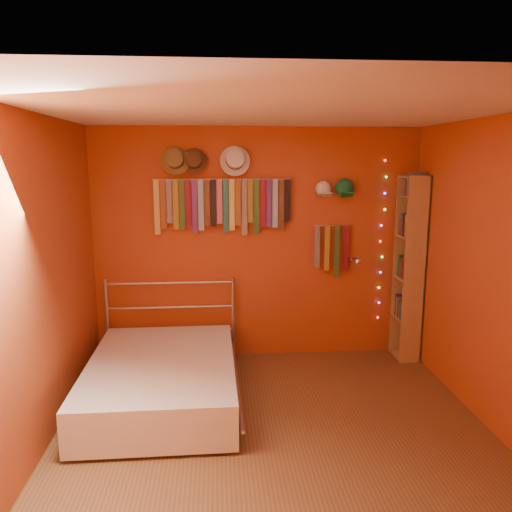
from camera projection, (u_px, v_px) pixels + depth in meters
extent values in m
plane|color=brown|center=(275.00, 438.00, 3.93)|extent=(3.50, 3.50, 0.00)
cube|color=#AE3A1C|center=(258.00, 245.00, 5.40)|extent=(3.50, 0.02, 2.50)
cube|color=#AE3A1C|center=(503.00, 280.00, 3.83)|extent=(0.02, 3.50, 2.50)
cube|color=#AE3A1C|center=(33.00, 289.00, 3.56)|extent=(0.02, 3.50, 2.50)
cube|color=white|center=(278.00, 109.00, 3.45)|extent=(3.50, 3.50, 0.02)
cylinder|color=#B3B3B8|center=(222.00, 179.00, 5.19)|extent=(1.45, 0.01, 0.01)
cube|color=#B9A74A|center=(157.00, 207.00, 5.19)|extent=(0.06, 0.01, 0.57)
cube|color=brown|center=(163.00, 204.00, 5.18)|extent=(0.06, 0.01, 0.51)
cube|color=#161356|center=(169.00, 201.00, 5.17)|extent=(0.06, 0.01, 0.45)
cube|color=olive|center=(176.00, 205.00, 5.20)|extent=(0.06, 0.01, 0.52)
cube|color=#29451B|center=(182.00, 205.00, 5.20)|extent=(0.06, 0.01, 0.52)
cube|color=maroon|center=(188.00, 203.00, 5.19)|extent=(0.06, 0.01, 0.49)
cube|color=#4A1A69|center=(195.00, 206.00, 5.21)|extent=(0.06, 0.01, 0.56)
cube|color=#6B9DBE|center=(201.00, 205.00, 5.21)|extent=(0.06, 0.01, 0.53)
cube|color=#4A2918|center=(207.00, 203.00, 5.21)|extent=(0.06, 0.01, 0.49)
cube|color=black|center=(213.00, 203.00, 5.22)|extent=(0.06, 0.01, 0.49)
cube|color=#A25177|center=(220.00, 202.00, 5.22)|extent=(0.06, 0.01, 0.46)
cube|color=#1B5E5B|center=(226.00, 206.00, 5.23)|extent=(0.06, 0.01, 0.56)
cube|color=#CACA50|center=(232.00, 205.00, 5.24)|extent=(0.06, 0.01, 0.54)
cube|color=brown|center=(238.00, 203.00, 5.24)|extent=(0.06, 0.01, 0.49)
cube|color=navy|center=(244.00, 208.00, 5.25)|extent=(0.06, 0.01, 0.59)
cube|color=brown|center=(251.00, 201.00, 5.25)|extent=(0.06, 0.01, 0.46)
cube|color=#295321|center=(257.00, 207.00, 5.26)|extent=(0.06, 0.01, 0.57)
cube|color=maroon|center=(263.00, 204.00, 5.25)|extent=(0.06, 0.01, 0.51)
cube|color=#3E1A68|center=(269.00, 203.00, 5.27)|extent=(0.06, 0.01, 0.50)
cube|color=#719FC9|center=(275.00, 204.00, 5.27)|extent=(0.06, 0.01, 0.51)
cube|color=#462E17|center=(281.00, 205.00, 5.27)|extent=(0.06, 0.01, 0.54)
cube|color=black|center=(287.00, 201.00, 5.28)|extent=(0.06, 0.01, 0.45)
cylinder|color=#B3B3B8|center=(332.00, 226.00, 5.38)|extent=(0.40, 0.01, 0.01)
cube|color=navy|center=(317.00, 247.00, 5.40)|extent=(0.06, 0.01, 0.46)
cube|color=olive|center=(327.00, 248.00, 5.40)|extent=(0.06, 0.01, 0.49)
cube|color=#2E5220|center=(337.00, 252.00, 5.41)|extent=(0.06, 0.01, 0.57)
cube|color=#5C0D1F|center=(346.00, 248.00, 5.43)|extent=(0.06, 0.01, 0.50)
cylinder|color=brown|center=(175.00, 161.00, 5.11)|extent=(0.30, 0.07, 0.29)
cylinder|color=brown|center=(175.00, 159.00, 5.06)|extent=(0.17, 0.15, 0.19)
cylinder|color=#332314|center=(175.00, 160.00, 5.08)|extent=(0.18, 0.06, 0.18)
cylinder|color=#4B301A|center=(194.00, 161.00, 5.13)|extent=(0.27, 0.07, 0.27)
cylinder|color=#4B301A|center=(194.00, 160.00, 5.08)|extent=(0.16, 0.13, 0.18)
cylinder|color=black|center=(194.00, 161.00, 5.10)|extent=(0.16, 0.05, 0.17)
cylinder|color=silver|center=(235.00, 161.00, 5.16)|extent=(0.31, 0.08, 0.31)
cylinder|color=silver|center=(235.00, 160.00, 5.10)|extent=(0.18, 0.15, 0.20)
cylinder|color=black|center=(235.00, 160.00, 5.13)|extent=(0.19, 0.06, 0.19)
ellipsoid|color=silver|center=(323.00, 189.00, 5.30)|extent=(0.18, 0.13, 0.18)
cube|color=silver|center=(326.00, 195.00, 5.20)|extent=(0.13, 0.09, 0.05)
ellipsoid|color=#187038|center=(345.00, 188.00, 5.31)|extent=(0.19, 0.14, 0.19)
cube|color=#187038|center=(347.00, 194.00, 5.21)|extent=(0.14, 0.10, 0.06)
sphere|color=#FF3333|center=(385.00, 160.00, 5.30)|extent=(0.02, 0.02, 0.02)
sphere|color=#33FF4C|center=(386.00, 177.00, 5.33)|extent=(0.02, 0.02, 0.02)
sphere|color=#4C66FF|center=(385.00, 193.00, 5.37)|extent=(0.02, 0.02, 0.02)
sphere|color=yellow|center=(385.00, 210.00, 5.40)|extent=(0.02, 0.02, 0.02)
sphere|color=#FF4CCC|center=(381.00, 226.00, 5.43)|extent=(0.02, 0.02, 0.02)
sphere|color=#FF3333|center=(380.00, 241.00, 5.46)|extent=(0.02, 0.02, 0.02)
sphere|color=#33FF4C|center=(382.00, 257.00, 5.50)|extent=(0.02, 0.02, 0.02)
sphere|color=#4C66FF|center=(380.00, 272.00, 5.53)|extent=(0.02, 0.02, 0.02)
sphere|color=yellow|center=(379.00, 288.00, 5.56)|extent=(0.02, 0.02, 0.02)
sphere|color=#FF4CCC|center=(379.00, 303.00, 5.60)|extent=(0.02, 0.02, 0.02)
sphere|color=#FF3333|center=(378.00, 318.00, 5.63)|extent=(0.02, 0.02, 0.02)
cylinder|color=#B3B3B8|center=(351.00, 259.00, 5.50)|extent=(0.04, 0.03, 0.04)
cylinder|color=#B3B3B8|center=(354.00, 258.00, 5.37)|extent=(0.01, 0.27, 0.09)
sphere|color=white|center=(358.00, 262.00, 5.23)|extent=(0.07, 0.07, 0.07)
cube|color=olive|center=(415.00, 272.00, 5.20)|extent=(0.24, 0.02, 2.00)
cube|color=olive|center=(404.00, 266.00, 5.52)|extent=(0.24, 0.02, 2.00)
cube|color=olive|center=(420.00, 269.00, 5.37)|extent=(0.02, 0.34, 2.00)
cube|color=olive|center=(404.00, 355.00, 5.55)|extent=(0.24, 0.32, 0.02)
cube|color=olive|center=(406.00, 318.00, 5.46)|extent=(0.24, 0.32, 0.02)
cube|color=olive|center=(409.00, 278.00, 5.38)|extent=(0.24, 0.32, 0.02)
cube|color=olive|center=(411.00, 237.00, 5.29)|extent=(0.24, 0.32, 0.02)
cube|color=olive|center=(414.00, 196.00, 5.21)|extent=(0.24, 0.32, 0.02)
cube|color=olive|center=(415.00, 177.00, 5.17)|extent=(0.24, 0.32, 0.02)
cylinder|color=#B3B3B8|center=(107.00, 321.00, 5.33)|extent=(0.03, 0.03, 0.91)
cylinder|color=#B3B3B8|center=(233.00, 318.00, 5.44)|extent=(0.03, 0.03, 0.91)
cylinder|color=#B3B3B8|center=(171.00, 330.00, 5.41)|extent=(1.35, 0.02, 0.02)
cylinder|color=#B3B3B8|center=(170.00, 307.00, 5.36)|extent=(1.35, 0.02, 0.02)
cylinder|color=#B3B3B8|center=(170.00, 283.00, 5.31)|extent=(1.35, 0.02, 0.02)
cube|color=beige|center=(162.00, 379.00, 4.49)|extent=(1.30, 1.84, 0.37)
cylinder|color=#B3B3B8|center=(86.00, 384.00, 4.44)|extent=(0.05, 1.83, 0.03)
cylinder|color=#B3B3B8|center=(237.00, 379.00, 4.54)|extent=(0.05, 1.83, 0.03)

